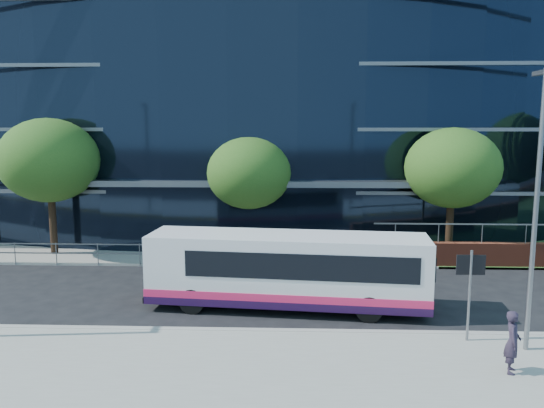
{
  "coord_description": "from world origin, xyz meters",
  "views": [
    {
      "loc": [
        -0.86,
        -17.11,
        6.63
      ],
      "look_at": [
        -1.78,
        8.0,
        2.87
      ],
      "focal_mm": 35.0,
      "sensor_mm": 36.0,
      "label": 1
    }
  ],
  "objects_px": {
    "tree_far_c": "(452,168)",
    "pedestrian": "(513,342)",
    "streetlight_east": "(536,204)",
    "tree_far_a": "(49,160)",
    "city_bus": "(289,270)",
    "street_sign": "(470,276)",
    "tree_dist_e": "(527,145)",
    "tree_far_b": "(249,173)"
  },
  "relations": [
    {
      "from": "tree_far_c",
      "to": "pedestrian",
      "type": "relative_size",
      "value": 3.88
    },
    {
      "from": "tree_far_c",
      "to": "streetlight_east",
      "type": "xyz_separation_m",
      "value": [
        -1.0,
        -11.17,
        -0.1
      ]
    },
    {
      "from": "tree_far_a",
      "to": "city_bus",
      "type": "relative_size",
      "value": 0.68
    },
    {
      "from": "city_bus",
      "to": "streetlight_east",
      "type": "bearing_deg",
      "value": -22.23
    },
    {
      "from": "street_sign",
      "to": "tree_dist_e",
      "type": "height_order",
      "value": "tree_dist_e"
    },
    {
      "from": "streetlight_east",
      "to": "tree_far_a",
      "type": "bearing_deg",
      "value": 149.54
    },
    {
      "from": "tree_dist_e",
      "to": "tree_far_c",
      "type": "bearing_deg",
      "value": -118.74
    },
    {
      "from": "street_sign",
      "to": "tree_far_b",
      "type": "distance_m",
      "value": 13.54
    },
    {
      "from": "tree_far_c",
      "to": "city_bus",
      "type": "distance_m",
      "value": 11.35
    },
    {
      "from": "tree_far_a",
      "to": "tree_far_b",
      "type": "height_order",
      "value": "tree_far_a"
    },
    {
      "from": "street_sign",
      "to": "tree_far_b",
      "type": "relative_size",
      "value": 0.46
    },
    {
      "from": "tree_far_a",
      "to": "city_bus",
      "type": "xyz_separation_m",
      "value": [
        12.09,
        -7.53,
        -3.42
      ]
    },
    {
      "from": "tree_far_a",
      "to": "tree_far_c",
      "type": "bearing_deg",
      "value": 0.0
    },
    {
      "from": "tree_far_a",
      "to": "pedestrian",
      "type": "xyz_separation_m",
      "value": [
        17.97,
        -12.69,
        -3.87
      ]
    },
    {
      "from": "tree_far_b",
      "to": "city_bus",
      "type": "relative_size",
      "value": 0.59
    },
    {
      "from": "tree_far_a",
      "to": "tree_far_b",
      "type": "relative_size",
      "value": 1.15
    },
    {
      "from": "tree_far_c",
      "to": "city_bus",
      "type": "height_order",
      "value": "tree_far_c"
    },
    {
      "from": "streetlight_east",
      "to": "city_bus",
      "type": "bearing_deg",
      "value": 152.19
    },
    {
      "from": "tree_far_c",
      "to": "streetlight_east",
      "type": "bearing_deg",
      "value": -95.11
    },
    {
      "from": "tree_dist_e",
      "to": "city_bus",
      "type": "distance_m",
      "value": 45.98
    },
    {
      "from": "pedestrian",
      "to": "city_bus",
      "type": "bearing_deg",
      "value": 68.06
    },
    {
      "from": "tree_dist_e",
      "to": "pedestrian",
      "type": "bearing_deg",
      "value": -113.54
    },
    {
      "from": "city_bus",
      "to": "pedestrian",
      "type": "bearing_deg",
      "value": -35.68
    },
    {
      "from": "street_sign",
      "to": "tree_far_a",
      "type": "bearing_deg",
      "value": 148.83
    },
    {
      "from": "street_sign",
      "to": "city_bus",
      "type": "distance_m",
      "value": 6.26
    },
    {
      "from": "city_bus",
      "to": "pedestrian",
      "type": "height_order",
      "value": "city_bus"
    },
    {
      "from": "tree_far_a",
      "to": "city_bus",
      "type": "height_order",
      "value": "tree_far_a"
    },
    {
      "from": "tree_dist_e",
      "to": "streetlight_east",
      "type": "distance_m",
      "value": 45.85
    },
    {
      "from": "street_sign",
      "to": "streetlight_east",
      "type": "distance_m",
      "value": 2.8
    },
    {
      "from": "tree_dist_e",
      "to": "city_bus",
      "type": "bearing_deg",
      "value": -122.89
    },
    {
      "from": "tree_dist_e",
      "to": "streetlight_east",
      "type": "xyz_separation_m",
      "value": [
        -18.0,
        -42.17,
        -0.1
      ]
    },
    {
      "from": "tree_far_a",
      "to": "tree_dist_e",
      "type": "distance_m",
      "value": 48.27
    },
    {
      "from": "tree_far_a",
      "to": "streetlight_east",
      "type": "xyz_separation_m",
      "value": [
        19.0,
        -11.17,
        -0.42
      ]
    },
    {
      "from": "tree_far_b",
      "to": "city_bus",
      "type": "height_order",
      "value": "tree_far_b"
    },
    {
      "from": "tree_far_a",
      "to": "tree_far_c",
      "type": "height_order",
      "value": "tree_far_a"
    },
    {
      "from": "street_sign",
      "to": "city_bus",
      "type": "bearing_deg",
      "value": 150.52
    },
    {
      "from": "street_sign",
      "to": "tree_far_c",
      "type": "xyz_separation_m",
      "value": [
        2.5,
        10.59,
        2.39
      ]
    },
    {
      "from": "streetlight_east",
      "to": "pedestrian",
      "type": "height_order",
      "value": "streetlight_east"
    },
    {
      "from": "street_sign",
      "to": "tree_far_b",
      "type": "xyz_separation_m",
      "value": [
        -7.5,
        11.09,
        2.06
      ]
    },
    {
      "from": "street_sign",
      "to": "pedestrian",
      "type": "xyz_separation_m",
      "value": [
        0.47,
        -2.1,
        -1.16
      ]
    },
    {
      "from": "pedestrian",
      "to": "tree_dist_e",
      "type": "bearing_deg",
      "value": -4.23
    },
    {
      "from": "tree_far_b",
      "to": "tree_dist_e",
      "type": "distance_m",
      "value": 40.74
    }
  ]
}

